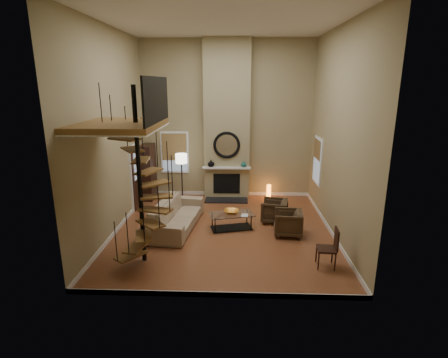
{
  "coord_description": "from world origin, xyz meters",
  "views": [
    {
      "loc": [
        0.37,
        -9.26,
        4.07
      ],
      "look_at": [
        0.0,
        0.4,
        1.4
      ],
      "focal_mm": 28.25,
      "sensor_mm": 36.0,
      "label": 1
    }
  ],
  "objects_px": {
    "hutch": "(148,173)",
    "armchair_far": "(291,223)",
    "accent_lamp": "(269,192)",
    "coffee_table": "(231,219)",
    "side_chair": "(331,246)",
    "floor_lamp": "(181,162)",
    "sofa": "(176,215)",
    "armchair_near": "(277,211)"
  },
  "relations": [
    {
      "from": "hutch",
      "to": "armchair_far",
      "type": "relative_size",
      "value": 2.65
    },
    {
      "from": "hutch",
      "to": "armchair_far",
      "type": "xyz_separation_m",
      "value": [
        4.65,
        -3.02,
        -0.6
      ]
    },
    {
      "from": "armchair_near",
      "to": "floor_lamp",
      "type": "height_order",
      "value": "floor_lamp"
    },
    {
      "from": "sofa",
      "to": "accent_lamp",
      "type": "bearing_deg",
      "value": -40.22
    },
    {
      "from": "accent_lamp",
      "to": "armchair_near",
      "type": "bearing_deg",
      "value": -88.74
    },
    {
      "from": "coffee_table",
      "to": "floor_lamp",
      "type": "relative_size",
      "value": 0.8
    },
    {
      "from": "armchair_far",
      "to": "accent_lamp",
      "type": "distance_m",
      "value": 3.11
    },
    {
      "from": "hutch",
      "to": "coffee_table",
      "type": "bearing_deg",
      "value": -41.21
    },
    {
      "from": "hutch",
      "to": "sofa",
      "type": "distance_m",
      "value": 3.04
    },
    {
      "from": "armchair_near",
      "to": "accent_lamp",
      "type": "bearing_deg",
      "value": -166.59
    },
    {
      "from": "armchair_near",
      "to": "floor_lamp",
      "type": "distance_m",
      "value": 3.72
    },
    {
      "from": "sofa",
      "to": "coffee_table",
      "type": "height_order",
      "value": "sofa"
    },
    {
      "from": "coffee_table",
      "to": "accent_lamp",
      "type": "relative_size",
      "value": 2.51
    },
    {
      "from": "hutch",
      "to": "floor_lamp",
      "type": "bearing_deg",
      "value": -15.12
    },
    {
      "from": "coffee_table",
      "to": "side_chair",
      "type": "relative_size",
      "value": 1.49
    },
    {
      "from": "hutch",
      "to": "armchair_near",
      "type": "height_order",
      "value": "hutch"
    },
    {
      "from": "hutch",
      "to": "armchair_near",
      "type": "bearing_deg",
      "value": -25.81
    },
    {
      "from": "armchair_near",
      "to": "accent_lamp",
      "type": "xyz_separation_m",
      "value": [
        -0.05,
        2.18,
        -0.1
      ]
    },
    {
      "from": "armchair_far",
      "to": "floor_lamp",
      "type": "distance_m",
      "value": 4.44
    },
    {
      "from": "accent_lamp",
      "to": "side_chair",
      "type": "distance_m",
      "value": 4.92
    },
    {
      "from": "hutch",
      "to": "accent_lamp",
      "type": "distance_m",
      "value": 4.37
    },
    {
      "from": "armchair_far",
      "to": "floor_lamp",
      "type": "height_order",
      "value": "floor_lamp"
    },
    {
      "from": "armchair_near",
      "to": "side_chair",
      "type": "height_order",
      "value": "side_chair"
    },
    {
      "from": "sofa",
      "to": "accent_lamp",
      "type": "distance_m",
      "value": 3.95
    },
    {
      "from": "hutch",
      "to": "sofa",
      "type": "xyz_separation_m",
      "value": [
        1.44,
        -2.63,
        -0.55
      ]
    },
    {
      "from": "side_chair",
      "to": "hutch",
      "type": "bearing_deg",
      "value": 138.07
    },
    {
      "from": "hutch",
      "to": "sofa",
      "type": "height_order",
      "value": "hutch"
    },
    {
      "from": "hutch",
      "to": "floor_lamp",
      "type": "distance_m",
      "value": 1.39
    },
    {
      "from": "sofa",
      "to": "floor_lamp",
      "type": "distance_m",
      "value": 2.51
    },
    {
      "from": "side_chair",
      "to": "armchair_near",
      "type": "bearing_deg",
      "value": 109.21
    },
    {
      "from": "floor_lamp",
      "to": "hutch",
      "type": "bearing_deg",
      "value": 164.88
    },
    {
      "from": "floor_lamp",
      "to": "sofa",
      "type": "bearing_deg",
      "value": -85.66
    },
    {
      "from": "sofa",
      "to": "armchair_near",
      "type": "height_order",
      "value": "sofa"
    },
    {
      "from": "floor_lamp",
      "to": "coffee_table",
      "type": "bearing_deg",
      "value": -52.65
    },
    {
      "from": "armchair_far",
      "to": "floor_lamp",
      "type": "bearing_deg",
      "value": -123.32
    },
    {
      "from": "coffee_table",
      "to": "side_chair",
      "type": "bearing_deg",
      "value": -42.87
    },
    {
      "from": "floor_lamp",
      "to": "side_chair",
      "type": "distance_m",
      "value": 6.02
    },
    {
      "from": "sofa",
      "to": "floor_lamp",
      "type": "relative_size",
      "value": 1.53
    },
    {
      "from": "armchair_far",
      "to": "coffee_table",
      "type": "height_order",
      "value": "armchair_far"
    },
    {
      "from": "sofa",
      "to": "side_chair",
      "type": "xyz_separation_m",
      "value": [
        3.84,
        -2.12,
        0.13
      ]
    },
    {
      "from": "side_chair",
      "to": "armchair_far",
      "type": "bearing_deg",
      "value": 110.25
    },
    {
      "from": "armchair_far",
      "to": "coffee_table",
      "type": "relative_size",
      "value": 0.55
    }
  ]
}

